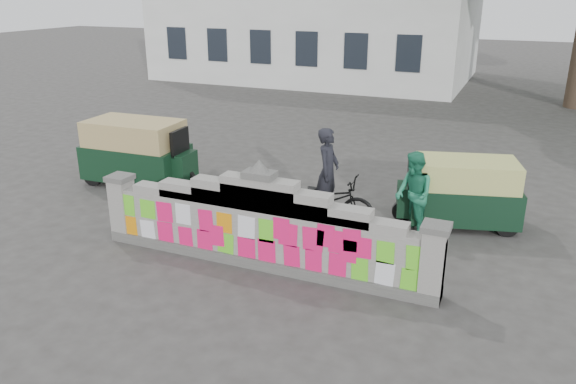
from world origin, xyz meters
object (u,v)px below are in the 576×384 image
object	(u,v)px
cyclist_rider	(328,183)
pedestrian	(413,194)
rickshaw_left	(138,151)
cyclist_bike	(327,200)
rickshaw_right	(461,191)

from	to	relation	value
cyclist_rider	pedestrian	world-z (taller)	cyclist_rider
cyclist_rider	rickshaw_left	distance (m)	5.30
cyclist_bike	pedestrian	bearing A→B (deg)	-84.32
pedestrian	cyclist_bike	bearing A→B (deg)	-119.88
cyclist_rider	rickshaw_right	distance (m)	2.80
pedestrian	rickshaw_right	xyz separation A→B (m)	(0.83, 0.89, -0.13)
pedestrian	rickshaw_right	world-z (taller)	pedestrian
cyclist_rider	rickshaw_right	bearing A→B (deg)	-67.70
rickshaw_left	rickshaw_right	world-z (taller)	rickshaw_left
cyclist_bike	rickshaw_right	xyz separation A→B (m)	(2.58, 1.08, 0.19)
cyclist_bike	rickshaw_left	world-z (taller)	rickshaw_left
rickshaw_left	cyclist_bike	bearing A→B (deg)	-8.69
pedestrian	rickshaw_right	distance (m)	1.22
cyclist_bike	rickshaw_left	bearing A→B (deg)	83.27
rickshaw_left	rickshaw_right	distance (m)	7.86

